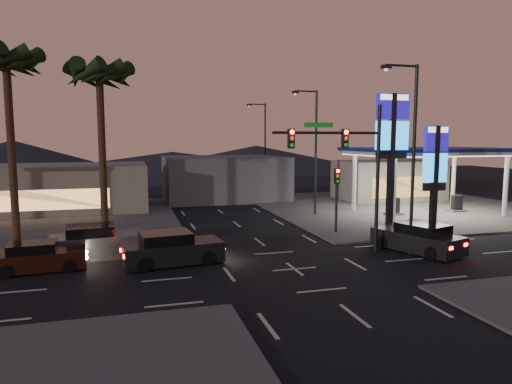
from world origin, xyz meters
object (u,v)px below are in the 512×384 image
object	(u,v)px
pylon_sign_short	(435,164)
car_lane_a_front	(171,249)
car_lane_a_mid	(38,258)
car_lane_b_front	(96,241)
gas_station	(428,153)
traffic_signal_mast	(349,157)
suv_station	(418,239)
pylon_sign_tall	(392,136)

from	to	relation	value
pylon_sign_short	car_lane_a_front	world-z (taller)	pylon_sign_short
car_lane_a_mid	car_lane_b_front	bearing A→B (deg)	45.11
gas_station	car_lane_b_front	distance (m)	26.49
pylon_sign_short	car_lane_a_front	bearing A→B (deg)	-173.17
traffic_signal_mast	suv_station	bearing A→B (deg)	-10.07
gas_station	suv_station	bearing A→B (deg)	-127.75
pylon_sign_tall	pylon_sign_short	bearing A→B (deg)	-21.80
pylon_sign_tall	traffic_signal_mast	distance (m)	6.02
traffic_signal_mast	car_lane_a_front	distance (m)	10.36
car_lane_b_front	suv_station	size ratio (longest dim) A/B	0.97
pylon_sign_tall	car_lane_b_front	size ratio (longest dim) A/B	1.77
car_lane_b_front	traffic_signal_mast	bearing A→B (deg)	-14.89
traffic_signal_mast	car_lane_b_front	xyz separation A→B (m)	(-13.06, 3.47, -4.48)
car_lane_a_front	car_lane_b_front	xyz separation A→B (m)	(-3.73, 2.95, -0.00)
traffic_signal_mast	car_lane_a_mid	world-z (taller)	traffic_signal_mast
pylon_sign_tall	car_lane_b_front	world-z (taller)	pylon_sign_tall
gas_station	pylon_sign_tall	bearing A→B (deg)	-139.09
pylon_sign_tall	pylon_sign_short	world-z (taller)	pylon_sign_tall
car_lane_a_mid	car_lane_b_front	world-z (taller)	car_lane_b_front
traffic_signal_mast	gas_station	bearing A→B (deg)	39.28
traffic_signal_mast	pylon_sign_short	bearing A→B (deg)	19.13
pylon_sign_tall	car_lane_a_mid	xyz separation A→B (m)	(-20.23, -2.47, -5.76)
car_lane_a_mid	car_lane_a_front	bearing A→B (deg)	-4.78
pylon_sign_tall	suv_station	size ratio (longest dim) A/B	1.71
gas_station	car_lane_b_front	world-z (taller)	gas_station
traffic_signal_mast	car_lane_b_front	distance (m)	14.24
pylon_sign_short	car_lane_a_front	xyz separation A→B (m)	(-16.57, -1.99, -3.91)
gas_station	suv_station	world-z (taller)	gas_station
gas_station	car_lane_b_front	xyz separation A→B (m)	(-25.31, -6.54, -4.33)
car_lane_a_front	car_lane_b_front	size ratio (longest dim) A/B	1.01
car_lane_b_front	suv_station	xyz separation A→B (m)	(17.01, -4.17, 0.01)
gas_station	pylon_sign_short	world-z (taller)	pylon_sign_short
car_lane_a_mid	suv_station	xyz separation A→B (m)	(19.44, -1.74, 0.12)
gas_station	traffic_signal_mast	xyz separation A→B (m)	(-12.24, -10.01, 0.15)
pylon_sign_short	car_lane_b_front	xyz separation A→B (m)	(-20.31, 0.96, -3.91)
gas_station	pylon_sign_short	distance (m)	9.02
pylon_sign_tall	car_lane_a_front	xyz separation A→B (m)	(-14.07, -2.99, -5.64)
pylon_sign_tall	car_lane_a_mid	distance (m)	21.18
pylon_sign_tall	pylon_sign_short	distance (m)	3.20
pylon_sign_tall	pylon_sign_short	xyz separation A→B (m)	(2.50, -1.00, -1.74)
gas_station	car_lane_b_front	bearing A→B (deg)	-165.51
pylon_sign_tall	car_lane_a_front	world-z (taller)	pylon_sign_tall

